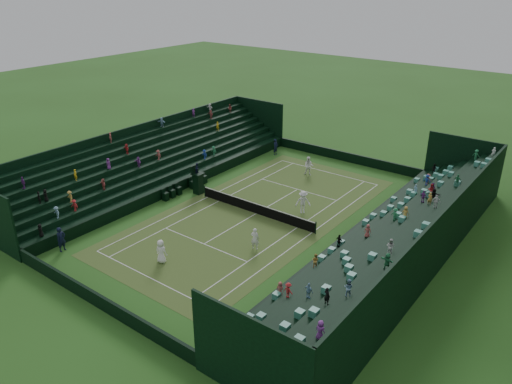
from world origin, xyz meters
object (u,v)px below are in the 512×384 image
(tennis_net, at_px, (256,208))
(umpire_chair, at_px, (198,181))
(player_near_east, at_px, (255,239))
(player_far_east, at_px, (303,202))
(player_near_west, at_px, (161,251))
(player_far_west, at_px, (309,166))

(tennis_net, bearing_deg, umpire_chair, 178.45)
(player_near_east, bearing_deg, player_far_east, -106.87)
(tennis_net, distance_m, player_far_east, 3.95)
(umpire_chair, bearing_deg, player_near_east, -25.32)
(player_near_east, bearing_deg, tennis_net, -73.82)
(tennis_net, xyz_separation_m, player_near_west, (-0.62, -10.04, 0.35))
(player_far_west, bearing_deg, player_near_east, -96.95)
(tennis_net, relative_size, player_near_west, 6.69)
(umpire_chair, xyz_separation_m, player_far_east, (9.76, 2.35, -0.27))
(umpire_chair, bearing_deg, player_far_west, 60.47)
(umpire_chair, bearing_deg, tennis_net, -1.55)
(player_far_west, xyz_separation_m, player_far_east, (4.13, -7.59, 0.05))
(player_near_west, bearing_deg, player_near_east, -139.37)
(player_far_east, bearing_deg, player_near_west, -146.58)
(player_near_west, height_order, player_far_west, player_far_west)
(umpire_chair, xyz_separation_m, player_near_east, (10.19, -4.82, -0.40))
(umpire_chair, distance_m, player_near_west, 11.93)
(player_near_west, distance_m, player_far_east, 13.08)
(player_far_east, bearing_deg, umpire_chair, 153.04)
(player_near_west, relative_size, player_far_east, 0.88)
(tennis_net, relative_size, umpire_chair, 3.97)
(player_far_west, bearing_deg, tennis_net, -107.74)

